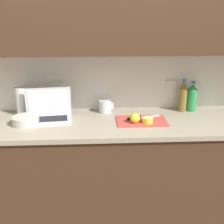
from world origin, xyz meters
name	(u,v)px	position (x,y,z in m)	size (l,w,h in m)	color
ground_plane	(91,224)	(0.00, 0.00, 0.00)	(12.00, 12.00, 0.00)	brown
wall_back	(86,34)	(0.00, 0.24, 1.56)	(5.20, 0.38, 2.60)	white
counter_unit	(87,175)	(-0.02, 0.00, 0.48)	(2.35, 0.62, 0.94)	#472D1E
laptop	(49,113)	(-0.30, 0.07, 0.99)	(0.36, 0.26, 0.23)	silver
cutting_board	(142,121)	(0.40, -0.01, 0.94)	(0.37, 0.24, 0.01)	#D1473D
knife	(138,118)	(0.38, 0.03, 0.95)	(0.27, 0.12, 0.02)	silver
lemon_half_cut	(148,120)	(0.44, -0.06, 0.96)	(0.08, 0.08, 0.04)	yellow
lemon_whole_beside	(135,118)	(0.35, -0.06, 0.98)	(0.07, 0.07, 0.07)	yellow
bottle_green_soda	(183,97)	(0.78, 0.22, 1.06)	(0.07, 0.07, 0.27)	olive
bottle_oil_tall	(192,97)	(0.85, 0.22, 1.05)	(0.08, 0.08, 0.25)	#2D934C
measuring_cup	(105,107)	(0.14, 0.22, 0.99)	(0.12, 0.10, 0.10)	silver
bowl_white	(26,120)	(-0.45, -0.02, 0.97)	(0.19, 0.19, 0.06)	beige
paper_towel_roll	(22,101)	(-0.52, 0.20, 1.05)	(0.10, 0.10, 0.22)	white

